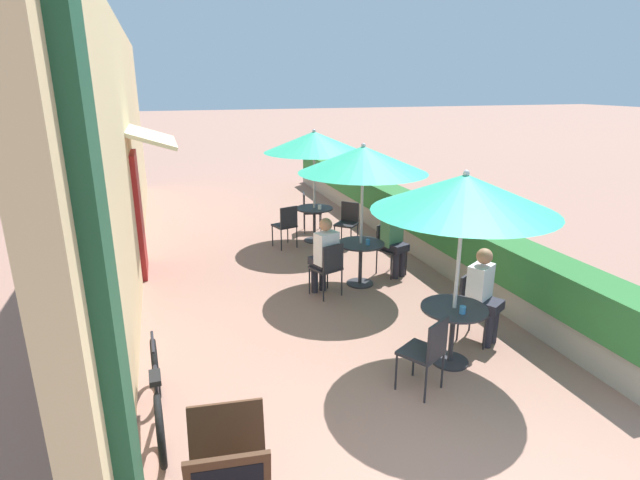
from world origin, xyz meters
The scene contains 23 objects.
cafe_facade_wall centered at (-2.54, 6.87, 2.09)m, with size 0.98×14.02×4.20m.
planter_hedge centered at (2.75, 6.91, 0.54)m, with size 0.60×13.02×1.01m.
patio_table_near centered at (1.12, 2.05, 0.52)m, with size 0.77×0.77×0.72m.
patio_umbrella_near centered at (1.12, 2.05, 2.06)m, with size 2.02×2.02×2.32m.
cafe_chair_near_left centered at (1.70, 2.49, 0.52)m, with size 0.55×0.55×0.87m.
seated_patron_near_left centered at (1.75, 2.39, 0.69)m, with size 0.48×0.51×1.25m.
cafe_chair_near_right centered at (0.53, 1.62, 0.52)m, with size 0.55×0.55×0.87m.
coffee_cup_near centered at (1.11, 1.89, 0.76)m, with size 0.07×0.07×0.09m.
patio_table_mid centered at (1.01, 4.63, 0.52)m, with size 0.77×0.77×0.72m.
patio_umbrella_mid centered at (1.01, 4.63, 2.06)m, with size 2.02×2.02×2.32m.
cafe_chair_mid_left centered at (1.66, 4.95, 0.52)m, with size 0.51×0.51×0.87m.
seated_patron_mid_left centered at (1.70, 4.84, 0.69)m, with size 0.44×0.48×1.25m.
cafe_chair_mid_right centered at (0.35, 4.32, 0.52)m, with size 0.51×0.51×0.87m.
seated_patron_mid_right centered at (0.31, 4.42, 0.69)m, with size 0.44×0.48×1.25m.
coffee_cup_mid centered at (1.07, 4.51, 0.76)m, with size 0.07×0.07×0.09m.
patio_table_far centered at (0.99, 7.12, 0.52)m, with size 0.77×0.77×0.72m.
patio_umbrella_far centered at (0.99, 7.12, 2.06)m, with size 2.02×2.02×2.32m.
cafe_chair_far_left centered at (0.31, 6.84, 0.52)m, with size 0.50×0.50×0.87m.
cafe_chair_far_right centered at (1.56, 6.67, 0.52)m, with size 0.57×0.57×0.87m.
cafe_chair_far_back centered at (1.08, 7.84, 0.52)m, with size 0.48×0.48×0.87m.
coffee_cup_far centered at (1.06, 6.97, 0.76)m, with size 0.07×0.07×0.09m.
bicycle_leaning centered at (-2.20, 1.90, 0.34)m, with size 0.12×1.68×0.73m.
menu_board centered at (-1.70, 0.55, 0.42)m, with size 0.65×0.69×0.86m.
Camera 1 is at (-1.97, -2.47, 3.20)m, focal length 28.00 mm.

